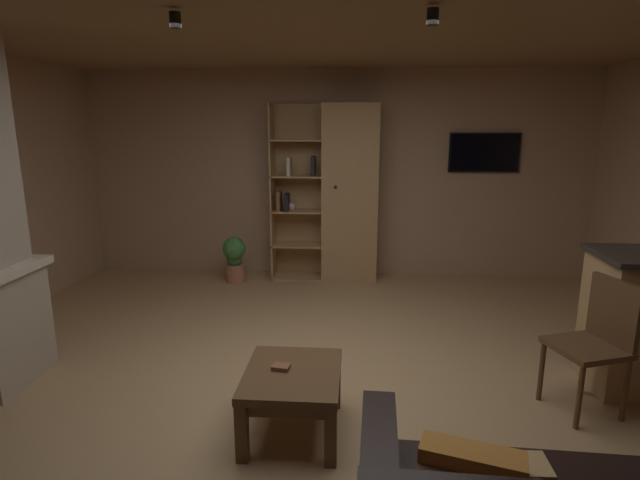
# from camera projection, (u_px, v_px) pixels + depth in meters

# --- Properties ---
(floor) EXTENTS (6.39, 6.11, 0.02)m
(floor) POSITION_uv_depth(u_px,v_px,m) (316.00, 391.00, 3.69)
(floor) COLOR tan
(floor) RESTS_ON ground
(wall_back) EXTENTS (6.51, 0.06, 2.59)m
(wall_back) POSITION_uv_depth(u_px,v_px,m) (336.00, 175.00, 6.39)
(wall_back) COLOR tan
(wall_back) RESTS_ON ground
(ceiling) EXTENTS (6.39, 6.11, 0.02)m
(ceiling) POSITION_uv_depth(u_px,v_px,m) (315.00, 12.00, 3.10)
(ceiling) COLOR #8E6B47
(window_pane_back) EXTENTS (0.67, 0.01, 0.88)m
(window_pane_back) POSITION_uv_depth(u_px,v_px,m) (309.00, 187.00, 6.42)
(window_pane_back) COLOR white
(bookshelf_cabinet) EXTENTS (1.32, 0.41, 2.17)m
(bookshelf_cabinet) POSITION_uv_depth(u_px,v_px,m) (343.00, 194.00, 6.17)
(bookshelf_cabinet) COLOR tan
(bookshelf_cabinet) RESTS_ON ground
(coffee_table) EXTENTS (0.59, 0.69, 0.42)m
(coffee_table) POSITION_uv_depth(u_px,v_px,m) (293.00, 384.00, 3.12)
(coffee_table) COLOR brown
(coffee_table) RESTS_ON ground
(table_book_0) EXTENTS (0.12, 0.09, 0.03)m
(table_book_0) POSITION_uv_depth(u_px,v_px,m) (281.00, 367.00, 3.12)
(table_book_0) COLOR brown
(table_book_0) RESTS_ON coffee_table
(dining_chair) EXTENTS (0.53, 0.53, 0.92)m
(dining_chair) POSITION_uv_depth(u_px,v_px,m) (597.00, 337.00, 3.34)
(dining_chair) COLOR brown
(dining_chair) RESTS_ON ground
(potted_floor_plant) EXTENTS (0.28, 0.30, 0.58)m
(potted_floor_plant) POSITION_uv_depth(u_px,v_px,m) (235.00, 257.00, 6.16)
(potted_floor_plant) COLOR #B77051
(potted_floor_plant) RESTS_ON ground
(wall_mounted_tv) EXTENTS (0.85, 0.06, 0.48)m
(wall_mounted_tv) POSITION_uv_depth(u_px,v_px,m) (484.00, 153.00, 6.13)
(wall_mounted_tv) COLOR black
(track_light_spot_1) EXTENTS (0.07, 0.07, 0.09)m
(track_light_spot_1) POSITION_uv_depth(u_px,v_px,m) (175.00, 20.00, 2.95)
(track_light_spot_1) COLOR black
(track_light_spot_2) EXTENTS (0.07, 0.07, 0.09)m
(track_light_spot_2) POSITION_uv_depth(u_px,v_px,m) (433.00, 17.00, 2.86)
(track_light_spot_2) COLOR black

